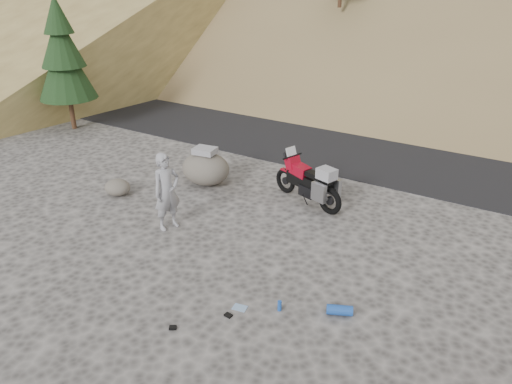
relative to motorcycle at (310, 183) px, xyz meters
The scene contains 12 objects.
ground 3.41m from the motorcycle, 89.98° to the right, with size 140.00×140.00×0.00m, color #403D3B.
road 5.68m from the motorcycle, 89.99° to the left, with size 120.00×7.00×0.05m, color black.
conifer_verge 11.29m from the motorcycle, behind, with size 2.20×2.20×5.04m.
motorcycle is the anchor object (origin of this frame).
man 3.93m from the motorcycle, 128.11° to the right, with size 0.72×0.47×1.98m, color #97969B.
boulder 3.28m from the motorcycle, behind, with size 1.56×1.35×1.14m.
small_rock 5.48m from the motorcycle, 154.29° to the right, with size 0.90×0.84×0.46m.
gear_blue_mat 4.77m from the motorcycle, 56.78° to the right, with size 0.20×0.20×0.49m, color #1C4BA8.
gear_bottle 4.76m from the motorcycle, 70.60° to the right, with size 0.08×0.08×0.21m, color #1C4BA8.
gear_glove_a 5.23m from the motorcycle, 80.72° to the right, with size 0.14×0.10×0.04m, color black.
gear_glove_b 5.99m from the motorcycle, 88.31° to the right, with size 0.13×0.10×0.04m, color black.
gear_blue_cloth 4.93m from the motorcycle, 79.57° to the right, with size 0.27×0.20×0.01m, color #82A3CA.
Camera 1 is at (5.27, -7.91, 6.12)m, focal length 35.00 mm.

